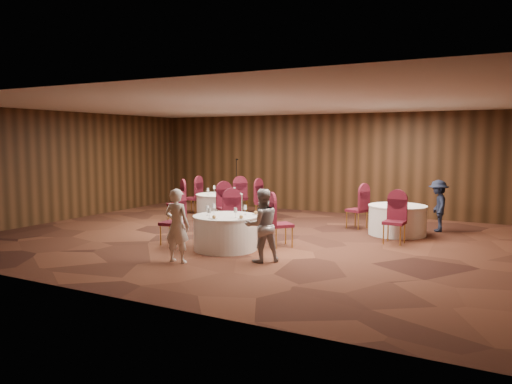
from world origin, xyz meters
The scene contains 15 objects.
ground centered at (0.00, 0.00, 0.00)m, with size 12.00×12.00×0.00m, color black.
room_shell centered at (0.00, 0.00, 1.96)m, with size 12.00×12.00×12.00m.
table_main centered at (0.30, -1.38, 0.38)m, with size 1.40×1.40×0.74m.
table_left centered at (-2.11, 2.18, 0.38)m, with size 1.40×1.40×0.74m.
table_right centered at (3.20, 2.10, 0.38)m, with size 1.43×1.43×0.74m.
chairs_main centered at (-0.04, -0.75, 0.50)m, with size 2.93×1.99×1.00m.
chairs_left centered at (-2.08, 2.19, 0.50)m, with size 3.14×2.98×1.00m.
chairs_right centered at (2.71, 1.72, 0.50)m, with size 1.93×2.12×1.00m.
tabletop_main centered at (0.44, -1.48, 0.84)m, with size 1.07×1.10×0.22m.
tabletop_left centered at (-2.11, 2.18, 0.82)m, with size 0.93×0.84×0.22m.
tabletop_right centered at (3.40, 1.85, 0.90)m, with size 0.08×0.08×0.22m.
mic_stand centered at (-2.57, 3.97, 0.52)m, with size 0.24×0.24×1.74m.
woman_a centered at (0.08, -2.80, 0.72)m, with size 0.53×0.34×1.44m, color white.
woman_b centered at (1.50, -1.98, 0.71)m, with size 0.69×0.54×1.43m, color #A6A6AB.
man_c centered at (4.03, 3.01, 0.67)m, with size 0.87×0.50×1.34m, color black.
Camera 1 is at (5.89, -10.44, 2.37)m, focal length 35.00 mm.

